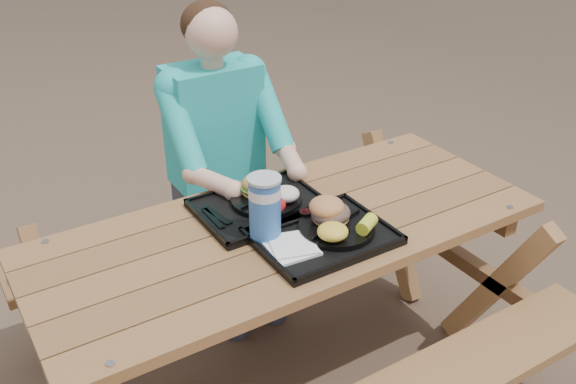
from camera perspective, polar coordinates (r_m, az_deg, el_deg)
ground at (r=2.72m, az=-0.00°, el=-16.41°), size 60.00×60.00×0.00m
picnic_table at (r=2.47m, az=-0.00°, el=-10.30°), size 1.80×1.49×0.75m
tray_near at (r=2.17m, az=3.06°, el=-4.02°), size 0.45×0.35×0.02m
tray_far at (r=2.33m, az=-2.45°, el=-1.41°), size 0.45×0.35×0.02m
plate_near at (r=2.18m, az=4.34°, el=-3.21°), size 0.26×0.26×0.02m
plate_far at (r=2.34m, az=-1.94°, el=-0.68°), size 0.26×0.26×0.02m
napkin_stack at (r=2.08m, az=0.34°, el=-4.96°), size 0.16×0.16×0.02m
soda_cup at (r=2.09m, az=-2.07°, el=-1.53°), size 0.11×0.11×0.21m
condiment_bbq at (r=2.24m, az=1.59°, el=-2.03°), size 0.05×0.05×0.03m
condiment_mustard at (r=2.28m, az=2.52°, el=-1.52°), size 0.04×0.04×0.03m
sandwich at (r=2.17m, az=3.84°, el=-1.00°), size 0.13×0.13×0.13m
mac_cheese at (r=2.09m, az=4.00°, el=-3.53°), size 0.10×0.10×0.05m
corn_cob at (r=2.15m, az=7.02°, el=-2.86°), size 0.11×0.11×0.05m
cutlery_far at (r=2.27m, az=-6.33°, el=-2.08°), size 0.05×0.15×0.01m
burger at (r=2.34m, az=-2.60°, el=1.13°), size 0.13×0.13×0.11m
baked_beans at (r=2.26m, az=-2.39°, el=-1.00°), size 0.08×0.08×0.04m
potato_salad at (r=2.30m, az=-0.15°, el=-0.17°), size 0.10×0.10×0.05m
diner at (r=2.84m, az=-6.18°, el=1.58°), size 0.48×0.84×1.28m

